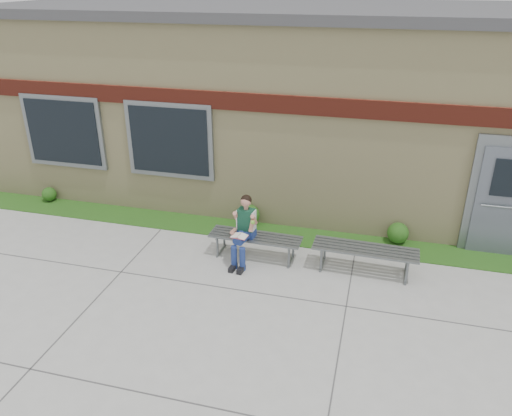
# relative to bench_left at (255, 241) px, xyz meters

# --- Properties ---
(ground) EXTENTS (80.00, 80.00, 0.00)m
(ground) POSITION_rel_bench_left_xyz_m (0.81, -1.63, -0.34)
(ground) COLOR #9E9E99
(ground) RESTS_ON ground
(grass_strip) EXTENTS (16.00, 0.80, 0.02)m
(grass_strip) POSITION_rel_bench_left_xyz_m (0.81, 0.97, -0.33)
(grass_strip) COLOR #174E14
(grass_strip) RESTS_ON ground
(school_building) EXTENTS (16.20, 6.22, 4.20)m
(school_building) POSITION_rel_bench_left_xyz_m (0.81, 4.36, 1.76)
(school_building) COLOR beige
(school_building) RESTS_ON ground
(bench_left) EXTENTS (1.73, 0.52, 0.44)m
(bench_left) POSITION_rel_bench_left_xyz_m (0.00, 0.00, 0.00)
(bench_left) COLOR slate
(bench_left) RESTS_ON ground
(bench_right) EXTENTS (1.85, 0.56, 0.48)m
(bench_right) POSITION_rel_bench_left_xyz_m (2.00, 0.00, 0.02)
(bench_right) COLOR slate
(bench_right) RESTS_ON ground
(girl) EXTENTS (0.45, 0.77, 1.28)m
(girl) POSITION_rel_bench_left_xyz_m (-0.16, -0.19, 0.33)
(girl) COLOR navy
(girl) RESTS_ON ground
(shrub_west) EXTENTS (0.33, 0.33, 0.33)m
(shrub_west) POSITION_rel_bench_left_xyz_m (-5.30, 1.22, -0.16)
(shrub_west) COLOR #174E14
(shrub_west) RESTS_ON grass_strip
(shrub_mid) EXTENTS (0.45, 0.45, 0.45)m
(shrub_mid) POSITION_rel_bench_left_xyz_m (-0.46, 1.22, -0.10)
(shrub_mid) COLOR #174E14
(shrub_mid) RESTS_ON grass_strip
(shrub_east) EXTENTS (0.41, 0.41, 0.41)m
(shrub_east) POSITION_rel_bench_left_xyz_m (2.58, 1.22, -0.12)
(shrub_east) COLOR #174E14
(shrub_east) RESTS_ON grass_strip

